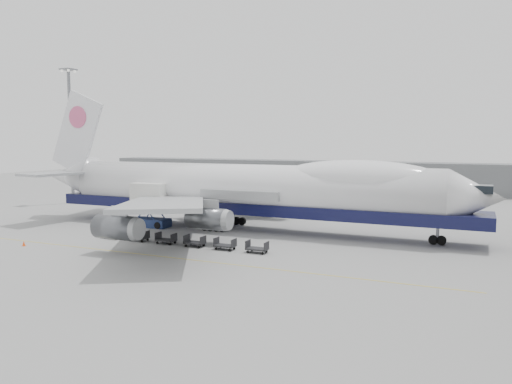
% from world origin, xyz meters
% --- Properties ---
extents(ground, '(260.00, 260.00, 0.00)m').
position_xyz_m(ground, '(0.00, 0.00, 0.00)').
color(ground, gray).
rests_on(ground, ground).
extents(apron_line, '(60.00, 0.15, 0.01)m').
position_xyz_m(apron_line, '(0.00, -6.00, 0.01)').
color(apron_line, gold).
rests_on(apron_line, ground).
extents(hangar, '(110.00, 8.00, 7.00)m').
position_xyz_m(hangar, '(-10.00, 70.00, 3.50)').
color(hangar, slate).
rests_on(hangar, ground).
extents(floodlight_mast, '(2.40, 2.40, 25.43)m').
position_xyz_m(floodlight_mast, '(-42.00, 24.00, 14.27)').
color(floodlight_mast, slate).
rests_on(floodlight_mast, ground).
extents(airliner, '(67.00, 55.30, 19.98)m').
position_xyz_m(airliner, '(0.64, 12.00, 5.62)').
color(airliner, white).
rests_on(airliner, ground).
extents(catering_truck, '(5.46, 3.91, 6.18)m').
position_xyz_m(catering_truck, '(-12.79, 8.52, 3.45)').
color(catering_truck, navy).
rests_on(catering_truck, ground).
extents(traffic_cone, '(0.39, 0.39, 0.58)m').
position_xyz_m(traffic_cone, '(-18.54, -8.04, 0.28)').
color(traffic_cone, '#FF4C0D').
rests_on(traffic_cone, ground).
extents(dolly_0, '(2.30, 1.35, 1.30)m').
position_xyz_m(dolly_0, '(-12.01, -0.40, 0.53)').
color(dolly_0, '#2D2D30').
rests_on(dolly_0, ground).
extents(dolly_1, '(2.30, 1.35, 1.30)m').
position_xyz_m(dolly_1, '(-8.11, -0.40, 0.53)').
color(dolly_1, '#2D2D30').
rests_on(dolly_1, ground).
extents(dolly_2, '(2.30, 1.35, 1.30)m').
position_xyz_m(dolly_2, '(-4.21, -0.40, 0.53)').
color(dolly_2, '#2D2D30').
rests_on(dolly_2, ground).
extents(dolly_3, '(2.30, 1.35, 1.30)m').
position_xyz_m(dolly_3, '(-0.31, -0.40, 0.53)').
color(dolly_3, '#2D2D30').
rests_on(dolly_3, ground).
extents(dolly_4, '(2.30, 1.35, 1.30)m').
position_xyz_m(dolly_4, '(3.59, -0.40, 0.53)').
color(dolly_4, '#2D2D30').
rests_on(dolly_4, ground).
extents(dolly_5, '(2.30, 1.35, 1.30)m').
position_xyz_m(dolly_5, '(7.49, -0.40, 0.53)').
color(dolly_5, '#2D2D30').
rests_on(dolly_5, ground).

